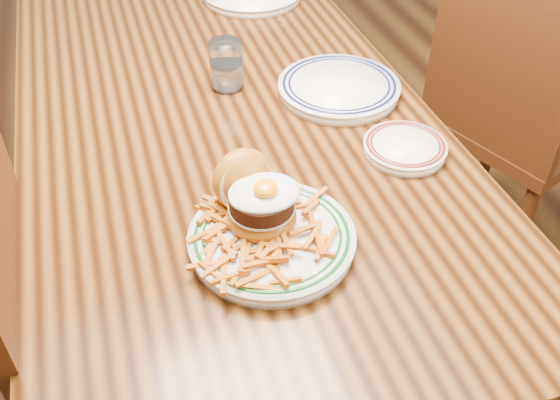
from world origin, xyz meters
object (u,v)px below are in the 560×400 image
object	(u,v)px
chair_right	(512,117)
side_plate	(405,147)
main_plate	(267,224)
table	(225,143)

from	to	relation	value
chair_right	side_plate	world-z (taller)	chair_right
main_plate	side_plate	world-z (taller)	main_plate
table	chair_right	xyz separation A→B (m)	(0.85, 0.11, -0.17)
main_plate	side_plate	bearing A→B (deg)	13.13
side_plate	main_plate	bearing A→B (deg)	-158.24
table	side_plate	distance (m)	0.41
table	side_plate	world-z (taller)	side_plate
chair_right	side_plate	xyz separation A→B (m)	(-0.55, -0.37, 0.27)
main_plate	side_plate	distance (m)	0.36
chair_right	side_plate	size ratio (longest dim) A/B	5.69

